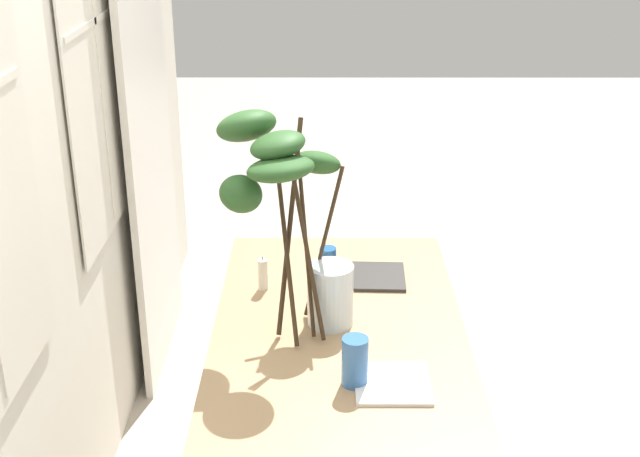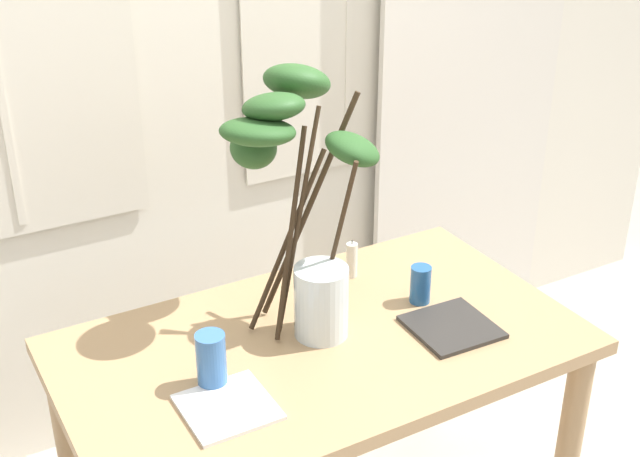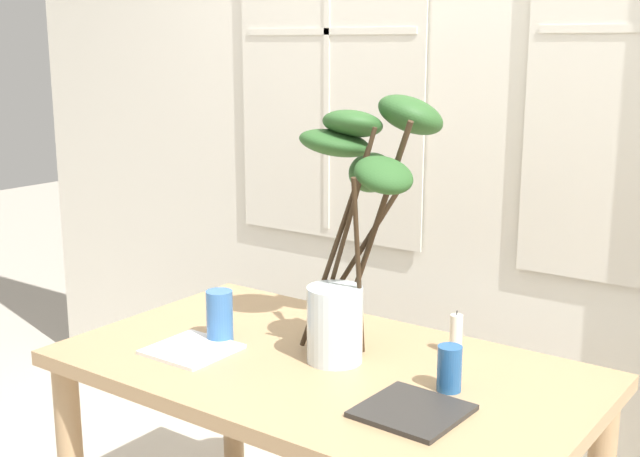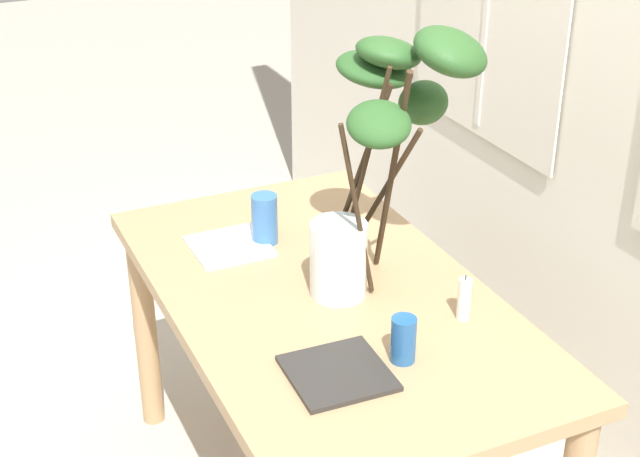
# 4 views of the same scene
# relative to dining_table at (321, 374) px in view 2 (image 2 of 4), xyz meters

# --- Properties ---
(back_wall_with_windows) EXTENTS (4.56, 0.14, 2.81)m
(back_wall_with_windows) POSITION_rel_dining_table_xyz_m (0.00, 0.93, 0.75)
(back_wall_with_windows) COLOR silver
(back_wall_with_windows) RESTS_ON ground
(curtain_sheer_side) EXTENTS (0.85, 0.03, 2.38)m
(curtain_sheer_side) POSITION_rel_dining_table_xyz_m (1.13, 0.81, 0.53)
(curtain_sheer_side) COLOR silver
(curtain_sheer_side) RESTS_ON ground
(dining_table) EXTENTS (1.42, 0.82, 0.77)m
(dining_table) POSITION_rel_dining_table_xyz_m (0.00, 0.00, 0.00)
(dining_table) COLOR tan
(dining_table) RESTS_ON ground
(vase_with_branches) EXTENTS (0.47, 0.46, 0.74)m
(vase_with_branches) POSITION_rel_dining_table_xyz_m (0.01, 0.15, 0.53)
(vase_with_branches) COLOR silver
(vase_with_branches) RESTS_ON dining_table
(drinking_glass_blue_left) EXTENTS (0.08, 0.08, 0.15)m
(drinking_glass_blue_left) POSITION_rel_dining_table_xyz_m (-0.34, -0.04, 0.19)
(drinking_glass_blue_left) COLOR #386BAD
(drinking_glass_blue_left) RESTS_ON dining_table
(drinking_glass_blue_right) EXTENTS (0.06, 0.06, 0.12)m
(drinking_glass_blue_right) POSITION_rel_dining_table_xyz_m (0.36, 0.03, 0.17)
(drinking_glass_blue_right) COLOR #235693
(drinking_glass_blue_right) RESTS_ON dining_table
(plate_square_left) EXTENTS (0.22, 0.22, 0.01)m
(plate_square_left) POSITION_rel_dining_table_xyz_m (-0.35, -0.15, 0.12)
(plate_square_left) COLOR white
(plate_square_left) RESTS_ON dining_table
(plate_square_right) EXTENTS (0.23, 0.23, 0.01)m
(plate_square_right) POSITION_rel_dining_table_xyz_m (0.35, -0.13, 0.12)
(plate_square_right) COLOR #2D2B28
(plate_square_right) RESTS_ON dining_table
(pillar_candle) EXTENTS (0.03, 0.03, 0.12)m
(pillar_candle) POSITION_rel_dining_table_xyz_m (0.26, 0.26, 0.17)
(pillar_candle) COLOR silver
(pillar_candle) RESTS_ON dining_table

